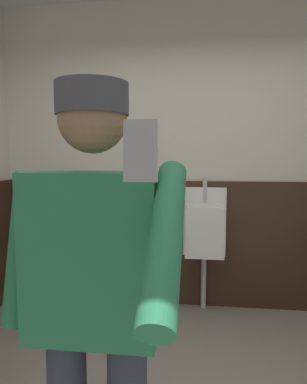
# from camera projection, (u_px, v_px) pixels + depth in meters

# --- Properties ---
(wall_back) EXTENTS (4.21, 0.12, 2.88)m
(wall_back) POSITION_uv_depth(u_px,v_px,m) (189.00, 156.00, 3.33)
(wall_back) COLOR beige
(wall_back) RESTS_ON ground_plane
(wainscot_band_back) EXTENTS (3.61, 0.03, 1.21)m
(wainscot_band_back) POSITION_uv_depth(u_px,v_px,m) (188.00, 244.00, 3.34)
(wainscot_band_back) COLOR #382319
(wainscot_band_back) RESTS_ON ground_plane
(urinal_solo) EXTENTS (0.40, 0.34, 1.24)m
(urinal_solo) POSITION_uv_depth(u_px,v_px,m) (204.00, 229.00, 3.16)
(urinal_solo) COLOR white
(urinal_solo) RESTS_ON ground_plane
(person) EXTENTS (0.66, 0.60, 1.66)m
(person) POSITION_uv_depth(u_px,v_px,m) (94.00, 285.00, 1.19)
(person) COLOR #2D3342
(person) RESTS_ON ground_plane
(cell_phone) EXTENTS (0.06, 0.03, 0.11)m
(cell_phone) POSITION_uv_depth(u_px,v_px,m) (142.00, 151.00, 0.62)
(cell_phone) COLOR #A5A8B2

